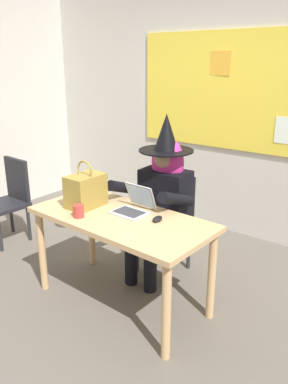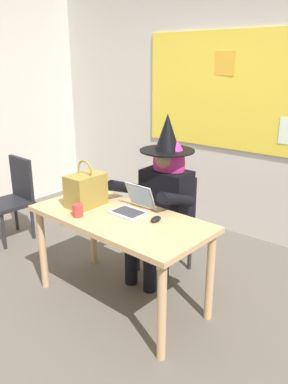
{
  "view_description": "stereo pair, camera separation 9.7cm",
  "coord_description": "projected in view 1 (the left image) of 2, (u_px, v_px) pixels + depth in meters",
  "views": [
    {
      "loc": [
        1.67,
        -1.95,
        1.86
      ],
      "look_at": [
        -0.12,
        0.39,
        0.85
      ],
      "focal_mm": 36.23,
      "sensor_mm": 36.0,
      "label": 1
    },
    {
      "loc": [
        1.75,
        -1.88,
        1.86
      ],
      "look_at": [
        -0.12,
        0.39,
        0.85
      ],
      "focal_mm": 36.23,
      "sensor_mm": 36.0,
      "label": 2
    }
  ],
  "objects": [
    {
      "name": "handbag",
      "position": [
        86.0,
        190.0,
        3.06
      ],
      "size": [
        0.2,
        0.3,
        0.38
      ],
      "rotation": [
        0.0,
        0.0,
        0.01
      ],
      "color": "olive",
      "rests_on": "desk_main"
    },
    {
      "name": "ground_plane",
      "position": [
        126.0,
        311.0,
        3.03
      ],
      "size": [
        24.0,
        24.0,
        0.0
      ],
      "primitive_type": "plane",
      "color": "#5B544C"
    },
    {
      "name": "person_costumed",
      "position": [
        162.0,
        191.0,
        3.35
      ],
      "size": [
        0.61,
        0.71,
        1.44
      ],
      "rotation": [
        0.0,
        0.0,
        -1.53
      ],
      "color": "black",
      "rests_on": "ground"
    },
    {
      "name": "chair_at_desk",
      "position": [
        169.0,
        218.0,
        3.53
      ],
      "size": [
        0.44,
        0.44,
        0.89
      ],
      "rotation": [
        0.0,
        0.0,
        -1.61
      ],
      "color": "black",
      "rests_on": "ground"
    },
    {
      "name": "chair_spare_by_window",
      "position": [
        10.0,
        196.0,
        4.1
      ],
      "size": [
        0.44,
        0.44,
        0.88
      ],
      "rotation": [
        0.0,
        0.0,
        4.66
      ],
      "color": "black",
      "rests_on": "ground"
    },
    {
      "name": "desk_main",
      "position": [
        121.0,
        228.0,
        2.94
      ],
      "size": [
        1.43,
        0.73,
        0.75
      ],
      "rotation": [
        0.0,
        0.0,
        -0.04
      ],
      "color": "tan",
      "rests_on": "ground"
    },
    {
      "name": "wall_back_bulletin",
      "position": [
        243.0,
        108.0,
        4.01
      ],
      "size": [
        5.47,
        2.02,
        2.74
      ],
      "color": "beige",
      "rests_on": "ground"
    },
    {
      "name": "computer_mouse",
      "position": [
        157.0,
        219.0,
        2.81
      ],
      "size": [
        0.07,
        0.11,
        0.03
      ],
      "primitive_type": "ellipsoid",
      "rotation": [
        0.0,
        0.0,
        0.12
      ],
      "color": "black",
      "rests_on": "desk_main"
    },
    {
      "name": "laptop",
      "position": [
        134.0,
        206.0,
        2.97
      ],
      "size": [
        0.27,
        0.29,
        0.2
      ],
      "rotation": [
        0.0,
        0.0,
        -0.03
      ],
      "color": "#B7B7BC",
      "rests_on": "desk_main"
    },
    {
      "name": "coffee_mug",
      "position": [
        79.0,
        211.0,
        2.87
      ],
      "size": [
        0.08,
        0.08,
        0.09
      ],
      "primitive_type": "cylinder",
      "color": "#B23833",
      "rests_on": "desk_main"
    }
  ]
}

